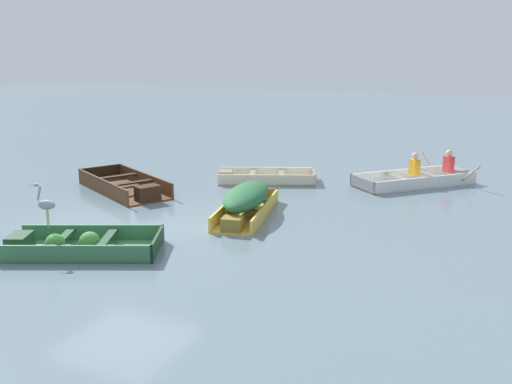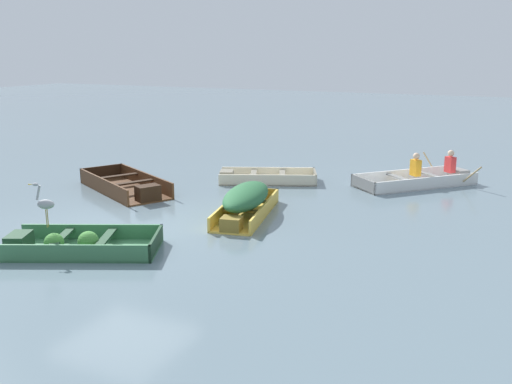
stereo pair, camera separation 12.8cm
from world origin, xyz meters
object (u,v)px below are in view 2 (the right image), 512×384
object	(u,v)px
skiff_dark_varnish_mid_moored	(127,187)
rowboat_white_with_crew	(421,178)
skiff_cream_far_moored	(263,178)
skiff_yellow_near_moored	(246,200)
dinghy_green_foreground	(75,245)
heron_on_dinghy	(45,203)

from	to	relation	value
skiff_dark_varnish_mid_moored	rowboat_white_with_crew	bearing A→B (deg)	31.46
skiff_dark_varnish_mid_moored	skiff_cream_far_moored	bearing A→B (deg)	43.74
skiff_cream_far_moored	rowboat_white_with_crew	size ratio (longest dim) A/B	0.87
skiff_yellow_near_moored	rowboat_white_with_crew	xyz separation A→B (m)	(2.99, 4.81, -0.21)
skiff_cream_far_moored	rowboat_white_with_crew	world-z (taller)	rowboat_white_with_crew
skiff_dark_varnish_mid_moored	rowboat_white_with_crew	xyz separation A→B (m)	(6.77, 4.14, 0.03)
dinghy_green_foreground	skiff_cream_far_moored	bearing A→B (deg)	83.68
skiff_dark_varnish_mid_moored	rowboat_white_with_crew	size ratio (longest dim) A/B	1.02
rowboat_white_with_crew	heron_on_dinghy	bearing A→B (deg)	-122.84
skiff_yellow_near_moored	rowboat_white_with_crew	size ratio (longest dim) A/B	0.88
skiff_yellow_near_moored	skiff_dark_varnish_mid_moored	size ratio (longest dim) A/B	0.86
heron_on_dinghy	skiff_cream_far_moored	bearing A→B (deg)	79.10
rowboat_white_with_crew	dinghy_green_foreground	bearing A→B (deg)	-120.29
skiff_cream_far_moored	heron_on_dinghy	bearing A→B (deg)	-100.90
heron_on_dinghy	skiff_dark_varnish_mid_moored	bearing A→B (deg)	108.77
dinghy_green_foreground	heron_on_dinghy	bearing A→B (deg)	-170.43
dinghy_green_foreground	skiff_cream_far_moored	size ratio (longest dim) A/B	1.04
dinghy_green_foreground	skiff_cream_far_moored	xyz separation A→B (m)	(0.74, 6.67, -0.03)
dinghy_green_foreground	skiff_dark_varnish_mid_moored	xyz separation A→B (m)	(-1.98, 4.07, 0.00)
rowboat_white_with_crew	skiff_dark_varnish_mid_moored	bearing A→B (deg)	-148.54
skiff_yellow_near_moored	skiff_dark_varnish_mid_moored	xyz separation A→B (m)	(-3.78, 0.66, -0.24)
rowboat_white_with_crew	heron_on_dinghy	world-z (taller)	heron_on_dinghy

